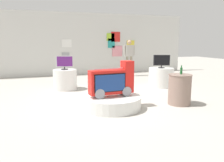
# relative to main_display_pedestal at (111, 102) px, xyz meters

# --- Properties ---
(ground_plane) EXTENTS (30.00, 30.00, 0.00)m
(ground_plane) POSITION_rel_main_display_pedestal_xyz_m (0.09, 0.54, -0.15)
(ground_plane) COLOR #B2ADA3
(back_wall_display) EXTENTS (11.87, 0.13, 3.00)m
(back_wall_display) POSITION_rel_main_display_pedestal_xyz_m (0.10, 6.04, 1.35)
(back_wall_display) COLOR silver
(back_wall_display) RESTS_ON ground
(main_display_pedestal) EXTENTS (1.47, 1.47, 0.30)m
(main_display_pedestal) POSITION_rel_main_display_pedestal_xyz_m (0.00, 0.00, 0.00)
(main_display_pedestal) COLOR silver
(main_display_pedestal) RESTS_ON ground
(novelty_firetruck_tv) EXTENTS (1.12, 0.40, 0.86)m
(novelty_firetruck_tv) POSITION_rel_main_display_pedestal_xyz_m (0.02, -0.01, 0.50)
(novelty_firetruck_tv) COLOR gray
(novelty_firetruck_tv) RESTS_ON main_display_pedestal
(display_pedestal_left_rear) EXTENTS (0.90, 0.90, 0.69)m
(display_pedestal_left_rear) POSITION_rel_main_display_pedestal_xyz_m (2.58, 2.00, 0.19)
(display_pedestal_left_rear) COLOR silver
(display_pedestal_left_rear) RESTS_ON ground
(tv_on_left_rear) EXTENTS (0.57, 0.23, 0.47)m
(tv_on_left_rear) POSITION_rel_main_display_pedestal_xyz_m (2.58, 2.00, 0.79)
(tv_on_left_rear) COLOR black
(tv_on_left_rear) RESTS_ON display_pedestal_left_rear
(display_pedestal_center_rear) EXTENTS (0.80, 0.80, 0.69)m
(display_pedestal_center_rear) POSITION_rel_main_display_pedestal_xyz_m (-0.79, 2.63, 0.19)
(display_pedestal_center_rear) COLOR silver
(display_pedestal_center_rear) RESTS_ON ground
(tv_on_center_rear) EXTENTS (0.55, 0.23, 0.46)m
(tv_on_center_rear) POSITION_rel_main_display_pedestal_xyz_m (-0.79, 2.63, 0.79)
(tv_on_center_rear) COLOR black
(tv_on_center_rear) RESTS_ON display_pedestal_center_rear
(side_table_round) EXTENTS (0.60, 0.60, 0.79)m
(side_table_round) POSITION_rel_main_display_pedestal_xyz_m (1.80, -0.25, 0.26)
(side_table_round) COLOR gray
(side_table_round) RESTS_ON ground
(bottle_on_side_table) EXTENTS (0.06, 0.06, 0.23)m
(bottle_on_side_table) POSITION_rel_main_display_pedestal_xyz_m (1.84, -0.22, 0.74)
(bottle_on_side_table) COLOR #195926
(bottle_on_side_table) RESTS_ON side_table_round
(shopper_browsing_near_truck) EXTENTS (0.56, 0.21, 1.69)m
(shopper_browsing_near_truck) POSITION_rel_main_display_pedestal_xyz_m (2.52, 4.84, 0.85)
(shopper_browsing_near_truck) COLOR gray
(shopper_browsing_near_truck) RESTS_ON ground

